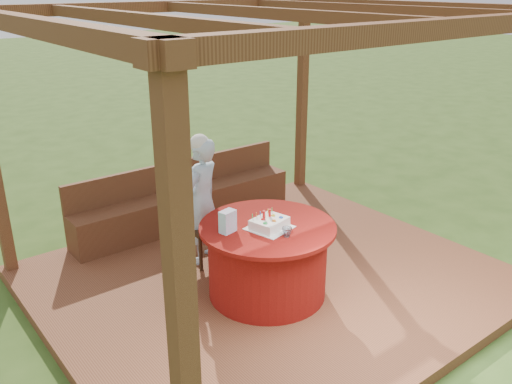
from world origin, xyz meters
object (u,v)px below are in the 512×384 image
birthday_cake (269,223)px  gift_bag (228,221)px  chair (200,218)px  bench (186,204)px  table (267,259)px  elderly_woman (202,199)px  drinking_glass (287,232)px

birthday_cake → gift_bag: size_ratio=2.07×
gift_bag → chair: bearing=61.8°
bench → birthday_cake: 2.10m
table → bench: bearing=83.0°
chair → elderly_woman: elderly_woman is taller
table → chair: bearing=96.1°
bench → drinking_glass: size_ratio=32.16×
table → elderly_woman: size_ratio=0.91×
table → birthday_cake: size_ratio=2.99×
birthday_cake → elderly_woman: bearing=94.8°
chair → birthday_cake: bearing=-85.6°
elderly_woman → birthday_cake: (0.09, -1.05, 0.07)m
elderly_woman → gift_bag: size_ratio=6.81×
chair → table: bearing=-83.9°
gift_bag → drinking_glass: gift_bag is taller
chair → drinking_glass: 1.37m
drinking_glass → elderly_woman: bearing=94.5°
bench → elderly_woman: 1.13m
table → drinking_glass: bearing=-92.7°
bench → chair: 1.01m
drinking_glass → gift_bag: bearing=132.2°
table → gift_bag: 0.62m
elderly_woman → birthday_cake: size_ratio=3.29×
table → drinking_glass: 0.51m
birthday_cake → drinking_glass: bearing=-86.6°
elderly_woman → gift_bag: (-0.27, -0.87, 0.12)m
bench → table: bench is taller
chair → gift_bag: bearing=-106.5°
bench → table: (-0.24, -1.96, 0.11)m
elderly_woman → drinking_glass: bearing=-85.5°
birthday_cake → gift_bag: gift_bag is taller
chair → gift_bag: (-0.27, -0.92, 0.37)m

